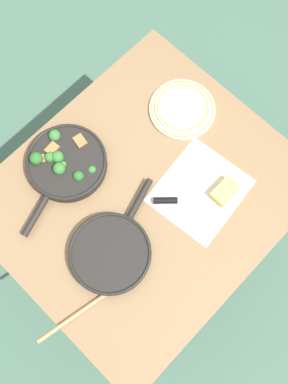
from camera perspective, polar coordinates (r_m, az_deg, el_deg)
ground_plane at (r=2.29m, az=0.00°, el=-5.55°), size 14.00×14.00×0.00m
dining_table_red at (r=1.63m, az=0.00°, el=-1.11°), size 1.05×0.92×0.76m
skillet_broccoli at (r=1.58m, az=-10.46°, el=3.87°), size 0.44×0.29×0.08m
skillet_eggs at (r=1.48m, az=-4.45°, el=-8.07°), size 0.43×0.28×0.04m
wooden_spoon at (r=1.48m, az=-6.31°, el=-14.18°), size 0.37×0.10×0.02m
parchment_sheet at (r=1.56m, az=7.51°, el=0.17°), size 0.34×0.31×0.00m
grater_knife at (r=1.53m, az=5.21°, el=-1.15°), size 0.23×0.23×0.02m
cheese_block at (r=1.55m, az=10.71°, el=0.09°), size 0.10×0.06×0.04m
dinner_plate_stack at (r=1.66m, az=5.14°, el=11.04°), size 0.25×0.25×0.03m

